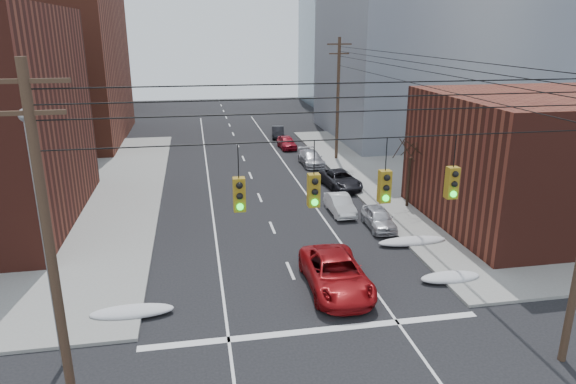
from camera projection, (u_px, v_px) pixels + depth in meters
name	position (u px, v px, depth m)	size (l,w,h in m)	color
sidewalk_ne	(563.00, 169.00, 44.58)	(40.00, 40.00, 0.15)	gray
building_brick_far	(47.00, 68.00, 77.72)	(22.00, 18.00, 12.00)	#522118
building_office	(434.00, 21.00, 55.89)	(22.00, 20.00, 25.00)	gray
building_glass	(372.00, 34.00, 81.06)	(20.00, 18.00, 22.00)	gray
building_storefront	(566.00, 159.00, 31.53)	(16.00, 12.00, 8.00)	#522118
utility_pole_left	(50.00, 250.00, 14.25)	(2.20, 0.28, 11.00)	#473323
utility_pole_far	(338.00, 97.00, 46.23)	(2.20, 0.28, 11.00)	#473323
traffic_signals	(350.00, 186.00, 15.28)	(17.00, 0.42, 2.02)	black
street_light	(42.00, 222.00, 16.96)	(0.44, 0.44, 9.32)	gray
bare_tree	(409.00, 175.00, 34.34)	(2.09, 2.20, 4.93)	black
snow_nw	(132.00, 312.00, 21.75)	(3.50, 1.08, 0.42)	silver
snow_ne	(450.00, 277.00, 24.76)	(3.00, 1.08, 0.42)	silver
snow_east_far	(412.00, 241.00, 28.98)	(4.00, 1.08, 0.42)	silver
red_pickup	(336.00, 274.00, 23.84)	(2.65, 5.74, 1.60)	maroon
parked_car_a	(379.00, 218.00, 31.31)	(1.49, 3.70, 1.26)	silver
parked_car_b	(340.00, 204.00, 33.82)	(1.31, 3.75, 1.24)	silver
parked_car_c	(340.00, 180.00, 39.26)	(2.19, 4.75, 1.32)	black
parked_car_d	(311.00, 158.00, 45.84)	(1.78, 4.38, 1.27)	#AEAEB3
parked_car_e	(287.00, 142.00, 52.28)	(1.52, 3.77, 1.28)	maroon
parked_car_f	(278.00, 132.00, 57.57)	(1.30, 3.73, 1.23)	black
lot_car_a	(28.00, 195.00, 35.25)	(1.35, 3.87, 1.28)	white
lot_car_b	(64.00, 176.00, 39.53)	(2.32, 5.02, 1.40)	silver
lot_car_d	(7.00, 183.00, 37.71)	(1.57, 3.91, 1.33)	#A1A1A5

